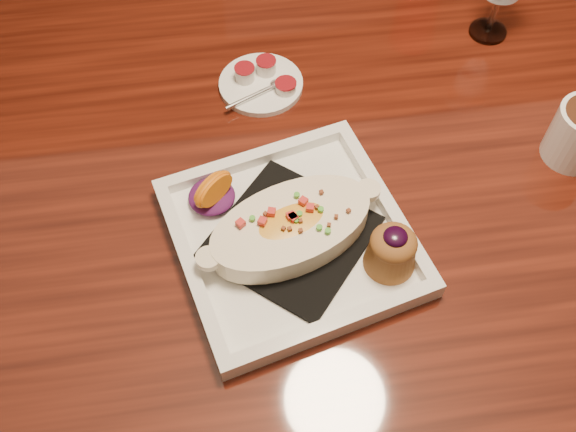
{
  "coord_description": "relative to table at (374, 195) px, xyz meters",
  "views": [
    {
      "loc": [
        -0.22,
        -0.57,
        1.49
      ],
      "look_at": [
        -0.15,
        -0.1,
        0.77
      ],
      "focal_mm": 40.0,
      "sensor_mm": 36.0,
      "label": 1
    }
  ],
  "objects": [
    {
      "name": "table",
      "position": [
        0.0,
        0.0,
        0.0
      ],
      "size": [
        1.5,
        0.9,
        0.75
      ],
      "color": "maroon",
      "rests_on": "floor"
    },
    {
      "name": "floor",
      "position": [
        0.0,
        0.0,
        -0.65
      ],
      "size": [
        7.0,
        7.0,
        0.0
      ],
      "primitive_type": "plane",
      "color": "black",
      "rests_on": "ground"
    },
    {
      "name": "saucer",
      "position": [
        -0.16,
        0.17,
        0.11
      ],
      "size": [
        0.13,
        0.13,
        0.09
      ],
      "color": "white",
      "rests_on": "table"
    },
    {
      "name": "plate",
      "position": [
        -0.14,
        -0.13,
        0.12
      ],
      "size": [
        0.36,
        0.36,
        0.08
      ],
      "rotation": [
        0.0,
        0.0,
        0.25
      ],
      "color": "white",
      "rests_on": "table"
    },
    {
      "name": "chair_far",
      "position": [
        -0.0,
        0.63,
        -0.15
      ],
      "size": [
        0.42,
        0.42,
        0.93
      ],
      "rotation": [
        0.0,
        0.0,
        3.14
      ],
      "color": "black",
      "rests_on": "floor"
    },
    {
      "name": "creamer_loose",
      "position": [
        -0.12,
        0.15,
        0.11
      ],
      "size": [
        0.03,
        0.03,
        0.03
      ],
      "color": "white",
      "rests_on": "table"
    }
  ]
}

